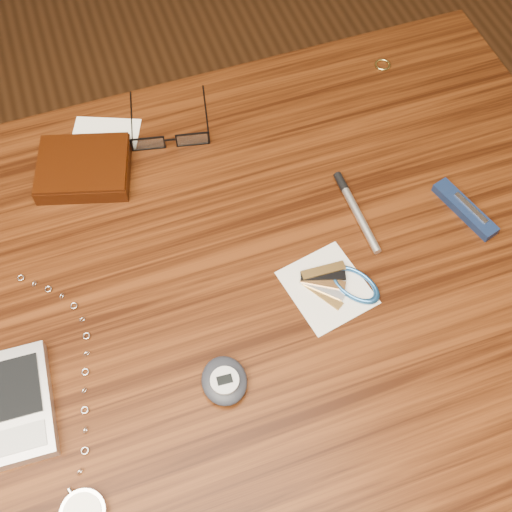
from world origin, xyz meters
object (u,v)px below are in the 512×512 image
at_px(pda_phone, 19,404).
at_px(pedometer, 224,381).
at_px(pocket_watch, 82,502).
at_px(wallet_and_card, 84,167).
at_px(notepad_keys, 340,285).
at_px(eyeglasses, 170,138).
at_px(pocket_knife, 465,209).
at_px(silver_pen, 353,206).
at_px(desk, 228,329).

relative_size(pda_phone, pedometer, 2.13).
bearing_deg(pocket_watch, pda_phone, 109.82).
relative_size(wallet_and_card, notepad_keys, 1.38).
xyz_separation_m(wallet_and_card, eyeglasses, (0.12, 0.01, -0.00)).
relative_size(eyeglasses, pda_phone, 0.99).
height_order(wallet_and_card, pocket_watch, wallet_and_card).
xyz_separation_m(pda_phone, pocket_knife, (0.56, 0.07, -0.00)).
distance_m(pocket_knife, silver_pen, 0.14).
bearing_deg(pedometer, eyeglasses, 84.24).
relative_size(pda_phone, notepad_keys, 1.07).
height_order(eyeglasses, pedometer, same).
height_order(desk, pedometer, pedometer).
distance_m(desk, pda_phone, 0.27).
relative_size(wallet_and_card, silver_pen, 1.32).
relative_size(pocket_knife, silver_pen, 0.79).
distance_m(pocket_watch, pocket_knife, 0.55).
height_order(pocket_watch, pedometer, pedometer).
bearing_deg(pda_phone, pocket_knife, 6.81).
xyz_separation_m(pda_phone, notepad_keys, (0.38, 0.02, -0.01)).
xyz_separation_m(eyeglasses, pocket_watch, (-0.20, -0.41, -0.00)).
xyz_separation_m(pocket_watch, pedometer, (0.17, 0.07, 0.00)).
bearing_deg(eyeglasses, pedometer, -95.76).
height_order(desk, pda_phone, pda_phone).
relative_size(pda_phone, pocket_knife, 1.30).
height_order(pda_phone, pedometer, pedometer).
xyz_separation_m(pocket_watch, notepad_keys, (0.33, 0.14, -0.00)).
relative_size(pocket_watch, notepad_keys, 2.62).
xyz_separation_m(wallet_and_card, pocket_watch, (-0.09, -0.40, -0.01)).
bearing_deg(notepad_keys, pocket_watch, -157.40).
bearing_deg(pocket_watch, wallet_and_card, 77.97).
relative_size(pedometer, silver_pen, 0.48).
distance_m(pedometer, notepad_keys, 0.18).
bearing_deg(desk, silver_pen, 18.08).
bearing_deg(eyeglasses, notepad_keys, -64.77).
height_order(eyeglasses, notepad_keys, eyeglasses).
height_order(pocket_watch, silver_pen, pocket_watch).
height_order(pocket_watch, pocket_knife, same).
xyz_separation_m(desk, pedometer, (-0.03, -0.10, 0.11)).
bearing_deg(wallet_and_card, silver_pen, -28.32).
distance_m(wallet_and_card, pda_phone, 0.31).
bearing_deg(pocket_knife, silver_pen, 158.27).
relative_size(notepad_keys, pocket_knife, 1.21).
relative_size(wallet_and_card, pocket_knife, 1.66).
xyz_separation_m(pda_phone, pedometer, (0.21, -0.05, 0.00)).
xyz_separation_m(pedometer, pocket_knife, (0.35, 0.11, -0.00)).
bearing_deg(pocket_knife, pedometer, -161.99).
xyz_separation_m(eyeglasses, silver_pen, (0.19, -0.18, -0.01)).
bearing_deg(wallet_and_card, pocket_watch, -102.03).
xyz_separation_m(notepad_keys, silver_pen, (0.06, 0.10, 0.00)).
xyz_separation_m(pocket_watch, pda_phone, (-0.04, 0.12, 0.00)).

